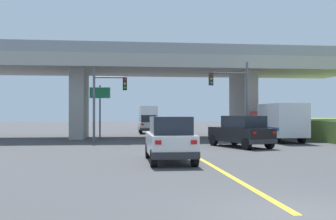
{
  "coord_description": "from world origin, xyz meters",
  "views": [
    {
      "loc": [
        -3.67,
        -8.05,
        2.14
      ],
      "look_at": [
        -0.33,
        21.35,
        2.43
      ],
      "focal_mm": 42.75,
      "sensor_mm": 36.0,
      "label": 1
    }
  ],
  "objects_px": {
    "suv_lead": "(170,139)",
    "traffic_signal_nearside": "(235,92)",
    "semi_truck_distant": "(148,117)",
    "sedan_oncoming": "(148,124)",
    "highway_sign": "(100,99)",
    "box_truck": "(278,122)",
    "suv_crossing": "(241,131)",
    "traffic_signal_farside": "(105,96)"
  },
  "relations": [
    {
      "from": "suv_lead",
      "to": "traffic_signal_nearside",
      "type": "bearing_deg",
      "value": 61.94
    },
    {
      "from": "suv_lead",
      "to": "semi_truck_distant",
      "type": "distance_m",
      "value": 39.62
    },
    {
      "from": "traffic_signal_nearside",
      "to": "semi_truck_distant",
      "type": "height_order",
      "value": "traffic_signal_nearside"
    },
    {
      "from": "suv_lead",
      "to": "sedan_oncoming",
      "type": "bearing_deg",
      "value": 88.49
    },
    {
      "from": "highway_sign",
      "to": "semi_truck_distant",
      "type": "bearing_deg",
      "value": 76.44
    },
    {
      "from": "sedan_oncoming",
      "to": "highway_sign",
      "type": "bearing_deg",
      "value": -116.58
    },
    {
      "from": "sedan_oncoming",
      "to": "highway_sign",
      "type": "distance_m",
      "value": 10.76
    },
    {
      "from": "box_truck",
      "to": "traffic_signal_nearside",
      "type": "height_order",
      "value": "traffic_signal_nearside"
    },
    {
      "from": "traffic_signal_nearside",
      "to": "semi_truck_distant",
      "type": "bearing_deg",
      "value": 100.22
    },
    {
      "from": "semi_truck_distant",
      "to": "highway_sign",
      "type": "bearing_deg",
      "value": -103.56
    },
    {
      "from": "suv_crossing",
      "to": "semi_truck_distant",
      "type": "xyz_separation_m",
      "value": [
        -4.02,
        32.22,
        0.67
      ]
    },
    {
      "from": "box_truck",
      "to": "highway_sign",
      "type": "height_order",
      "value": "highway_sign"
    },
    {
      "from": "sedan_oncoming",
      "to": "traffic_signal_nearside",
      "type": "height_order",
      "value": "traffic_signal_nearside"
    },
    {
      "from": "suv_crossing",
      "to": "semi_truck_distant",
      "type": "height_order",
      "value": "semi_truck_distant"
    },
    {
      "from": "box_truck",
      "to": "traffic_signal_farside",
      "type": "distance_m",
      "value": 13.41
    },
    {
      "from": "sedan_oncoming",
      "to": "highway_sign",
      "type": "height_order",
      "value": "highway_sign"
    },
    {
      "from": "traffic_signal_nearside",
      "to": "traffic_signal_farside",
      "type": "height_order",
      "value": "traffic_signal_nearside"
    },
    {
      "from": "suv_lead",
      "to": "sedan_oncoming",
      "type": "xyz_separation_m",
      "value": [
        0.69,
        26.22,
        -0.0
      ]
    },
    {
      "from": "suv_lead",
      "to": "suv_crossing",
      "type": "height_order",
      "value": "same"
    },
    {
      "from": "suv_lead",
      "to": "traffic_signal_nearside",
      "type": "relative_size",
      "value": 0.74
    },
    {
      "from": "traffic_signal_nearside",
      "to": "semi_truck_distant",
      "type": "xyz_separation_m",
      "value": [
        -4.96,
        27.5,
        -2.13
      ]
    },
    {
      "from": "suv_lead",
      "to": "highway_sign",
      "type": "xyz_separation_m",
      "value": [
        -4.0,
        16.84,
        2.39
      ]
    },
    {
      "from": "sedan_oncoming",
      "to": "traffic_signal_farside",
      "type": "xyz_separation_m",
      "value": [
        -4.08,
        -13.59,
        2.47
      ]
    },
    {
      "from": "traffic_signal_farside",
      "to": "box_truck",
      "type": "bearing_deg",
      "value": -2.5
    },
    {
      "from": "suv_crossing",
      "to": "traffic_signal_farside",
      "type": "height_order",
      "value": "traffic_signal_farside"
    },
    {
      "from": "suv_crossing",
      "to": "sedan_oncoming",
      "type": "xyz_separation_m",
      "value": [
        -4.81,
        18.86,
        -0.0
      ]
    },
    {
      "from": "suv_lead",
      "to": "highway_sign",
      "type": "height_order",
      "value": "highway_sign"
    },
    {
      "from": "suv_crossing",
      "to": "semi_truck_distant",
      "type": "bearing_deg",
      "value": 78.02
    },
    {
      "from": "traffic_signal_nearside",
      "to": "suv_lead",
      "type": "bearing_deg",
      "value": -118.06
    },
    {
      "from": "box_truck",
      "to": "sedan_oncoming",
      "type": "height_order",
      "value": "box_truck"
    },
    {
      "from": "suv_crossing",
      "to": "suv_lead",
      "type": "bearing_deg",
      "value": -145.84
    },
    {
      "from": "traffic_signal_farside",
      "to": "semi_truck_distant",
      "type": "bearing_deg",
      "value": 79.76
    },
    {
      "from": "suv_lead",
      "to": "traffic_signal_nearside",
      "type": "xyz_separation_m",
      "value": [
        6.44,
        12.08,
        2.8
      ]
    },
    {
      "from": "traffic_signal_nearside",
      "to": "traffic_signal_farside",
      "type": "xyz_separation_m",
      "value": [
        -9.83,
        0.55,
        -0.33
      ]
    },
    {
      "from": "highway_sign",
      "to": "semi_truck_distant",
      "type": "distance_m",
      "value": 23.46
    },
    {
      "from": "sedan_oncoming",
      "to": "traffic_signal_nearside",
      "type": "bearing_deg",
      "value": -67.87
    },
    {
      "from": "box_truck",
      "to": "highway_sign",
      "type": "distance_m",
      "value": 14.8
    },
    {
      "from": "suv_crossing",
      "to": "box_truck",
      "type": "relative_size",
      "value": 0.8
    },
    {
      "from": "traffic_signal_farside",
      "to": "highway_sign",
      "type": "xyz_separation_m",
      "value": [
        -0.62,
        4.21,
        -0.08
      ]
    },
    {
      "from": "traffic_signal_nearside",
      "to": "box_truck",
      "type": "bearing_deg",
      "value": -0.55
    },
    {
      "from": "suv_lead",
      "to": "traffic_signal_nearside",
      "type": "height_order",
      "value": "traffic_signal_nearside"
    },
    {
      "from": "box_truck",
      "to": "sedan_oncoming",
      "type": "xyz_separation_m",
      "value": [
        -9.18,
        14.17,
        -0.53
      ]
    }
  ]
}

